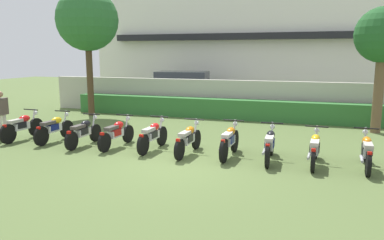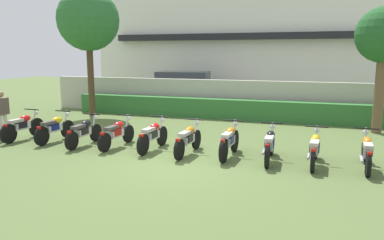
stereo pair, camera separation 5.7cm
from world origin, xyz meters
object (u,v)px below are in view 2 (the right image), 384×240
at_px(motorcycle_in_row_1, 55,128).
at_px(inspector_person, 2,110).
at_px(parked_car, 186,89).
at_px(motorcycle_in_row_4, 153,135).
at_px(motorcycle_in_row_6, 229,141).
at_px(tree_far_side, 384,37).
at_px(motorcycle_in_row_8, 315,149).
at_px(tree_near_inspector, 88,21).
at_px(motorcycle_in_row_3, 117,133).
at_px(motorcycle_in_row_5, 188,139).
at_px(motorcycle_in_row_0, 23,126).
at_px(motorcycle_in_row_9, 366,152).
at_px(motorcycle_in_row_2, 84,132).
at_px(motorcycle_in_row_7, 270,145).

height_order(motorcycle_in_row_1, inspector_person, inspector_person).
distance_m(parked_car, motorcycle_in_row_4, 9.36).
bearing_deg(inspector_person, motorcycle_in_row_6, 0.32).
relative_size(tree_far_side, motorcycle_in_row_8, 2.45).
xyz_separation_m(tree_near_inspector, motorcycle_in_row_4, (5.35, -5.03, -3.83)).
relative_size(motorcycle_in_row_3, inspector_person, 1.18).
height_order(motorcycle_in_row_5, motorcycle_in_row_6, motorcycle_in_row_6).
bearing_deg(tree_near_inspector, motorcycle_in_row_3, -50.51).
xyz_separation_m(motorcycle_in_row_0, inspector_person, (-0.86, 0.04, 0.48)).
relative_size(tree_near_inspector, motorcycle_in_row_4, 3.09).
relative_size(tree_near_inspector, motorcycle_in_row_3, 3.03).
xyz_separation_m(tree_near_inspector, motorcycle_in_row_0, (0.69, -5.14, -3.83)).
relative_size(tree_far_side, motorcycle_in_row_1, 2.43).
relative_size(parked_car, motorcycle_in_row_9, 2.48).
height_order(tree_far_side, motorcycle_in_row_6, tree_far_side).
relative_size(tree_far_side, inspector_person, 2.79).
bearing_deg(motorcycle_in_row_5, motorcycle_in_row_6, -82.93).
bearing_deg(motorcycle_in_row_9, motorcycle_in_row_3, 91.79).
bearing_deg(motorcycle_in_row_5, motorcycle_in_row_2, 93.61).
height_order(tree_far_side, motorcycle_in_row_5, tree_far_side).
height_order(motorcycle_in_row_3, motorcycle_in_row_9, motorcycle_in_row_9).
bearing_deg(motorcycle_in_row_2, motorcycle_in_row_3, -81.26).
height_order(tree_near_inspector, motorcycle_in_row_9, tree_near_inspector).
relative_size(parked_car, motorcycle_in_row_7, 2.51).
bearing_deg(motorcycle_in_row_8, motorcycle_in_row_5, 92.46).
relative_size(tree_near_inspector, motorcycle_in_row_6, 3.09).
height_order(motorcycle_in_row_5, motorcycle_in_row_8, motorcycle_in_row_5).
xyz_separation_m(parked_car, tree_near_inspector, (-3.20, -4.06, 3.35)).
bearing_deg(motorcycle_in_row_9, parked_car, 42.90).
distance_m(motorcycle_in_row_2, motorcycle_in_row_4, 2.27).
height_order(parked_car, motorcycle_in_row_7, parked_car).
height_order(motorcycle_in_row_2, motorcycle_in_row_6, motorcycle_in_row_6).
xyz_separation_m(motorcycle_in_row_5, motorcycle_in_row_7, (2.28, 0.03, 0.01)).
bearing_deg(tree_near_inspector, parked_car, 51.75).
distance_m(tree_near_inspector, motorcycle_in_row_7, 10.86).
distance_m(motorcycle_in_row_0, motorcycle_in_row_8, 9.23).
bearing_deg(motorcycle_in_row_6, tree_near_inspector, 58.59).
distance_m(motorcycle_in_row_4, motorcycle_in_row_6, 2.32).
bearing_deg(motorcycle_in_row_4, motorcycle_in_row_7, -88.81).
distance_m(tree_near_inspector, motorcycle_in_row_4, 8.29).
xyz_separation_m(motorcycle_in_row_2, inspector_person, (-3.26, 0.09, 0.50)).
height_order(parked_car, motorcycle_in_row_6, parked_car).
distance_m(parked_car, motorcycle_in_row_6, 10.17).
bearing_deg(motorcycle_in_row_3, tree_near_inspector, 43.21).
height_order(parked_car, motorcycle_in_row_4, parked_car).
xyz_separation_m(parked_car, motorcycle_in_row_6, (4.47, -9.12, -0.48)).
bearing_deg(motorcycle_in_row_9, motorcycle_in_row_0, 92.37).
distance_m(tree_far_side, motorcycle_in_row_6, 7.14).
height_order(tree_near_inspector, motorcycle_in_row_0, tree_near_inspector).
bearing_deg(motorcycle_in_row_7, motorcycle_in_row_3, 87.37).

